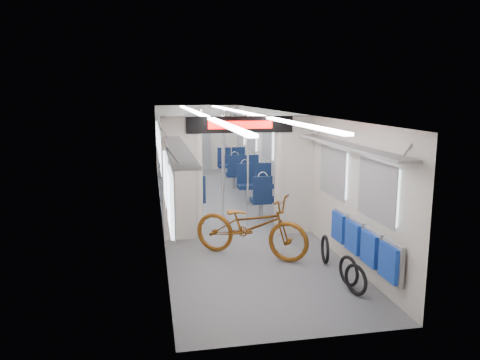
{
  "coord_description": "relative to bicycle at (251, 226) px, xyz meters",
  "views": [
    {
      "loc": [
        -1.64,
        -10.61,
        2.73
      ],
      "look_at": [
        0.05,
        -1.85,
        1.06
      ],
      "focal_mm": 35.0,
      "sensor_mm": 36.0,
      "label": 1
    }
  ],
  "objects": [
    {
      "name": "carriage",
      "position": [
        0.03,
        2.95,
        0.97
      ],
      "size": [
        12.0,
        12.02,
        2.31
      ],
      "color": "#515456",
      "rests_on": "ground"
    },
    {
      "name": "seat_bay_near_left",
      "position": [
        -0.9,
        3.48,
        -0.01
      ],
      "size": [
        0.88,
        1.93,
        1.06
      ],
      "color": "#0D1A39",
      "rests_on": "ground"
    },
    {
      "name": "seat_bay_near_right",
      "position": [
        0.97,
        3.14,
        -0.0
      ],
      "size": [
        0.89,
        1.98,
        1.07
      ],
      "color": "#0D1A39",
      "rests_on": "ground"
    },
    {
      "name": "bike_hoop_a",
      "position": [
        1.08,
        -1.78,
        -0.34
      ],
      "size": [
        0.18,
        0.44,
        0.44
      ],
      "primitive_type": "torus",
      "rotation": [
        1.57,
        0.0,
        1.87
      ],
      "color": "black",
      "rests_on": "ground"
    },
    {
      "name": "bike_hoop_b",
      "position": [
        1.11,
        -1.48,
        -0.33
      ],
      "size": [
        0.14,
        0.45,
        0.45
      ],
      "primitive_type": "torus",
      "rotation": [
        1.57,
        0.0,
        1.78
      ],
      "color": "black",
      "rests_on": "ground"
    },
    {
      "name": "flip_bench",
      "position": [
        1.39,
        -1.32,
        0.05
      ],
      "size": [
        0.12,
        2.13,
        0.54
      ],
      "color": "gray",
      "rests_on": "carriage"
    },
    {
      "name": "seat_bay_far_left",
      "position": [
        -0.9,
        6.97,
        0.01
      ],
      "size": [
        0.91,
        2.07,
        1.1
      ],
      "color": "#0D1A39",
      "rests_on": "ground"
    },
    {
      "name": "stanchion_far_right",
      "position": [
        0.36,
        5.07,
        0.62
      ],
      "size": [
        0.04,
        0.04,
        2.3
      ],
      "primitive_type": "cylinder",
      "color": "silver",
      "rests_on": "ground"
    },
    {
      "name": "stanchion_near_left",
      "position": [
        -0.22,
        1.62,
        0.62
      ],
      "size": [
        0.04,
        0.04,
        2.3
      ],
      "primitive_type": "cylinder",
      "color": "silver",
      "rests_on": "ground"
    },
    {
      "name": "bike_hoop_c",
      "position": [
        1.11,
        -0.56,
        -0.32
      ],
      "size": [
        0.12,
        0.47,
        0.47
      ],
      "primitive_type": "torus",
      "rotation": [
        1.57,
        0.0,
        1.41
      ],
      "color": "black",
      "rests_on": "ground"
    },
    {
      "name": "bicycle",
      "position": [
        0.0,
        0.0,
        0.0
      ],
      "size": [
        2.07,
        1.71,
        1.06
      ],
      "primitive_type": "imported",
      "rotation": [
        0.0,
        0.0,
        0.98
      ],
      "color": "brown",
      "rests_on": "ground"
    },
    {
      "name": "seat_bay_far_right",
      "position": [
        0.97,
        6.53,
        0.01
      ],
      "size": [
        0.9,
        2.05,
        1.09
      ],
      "color": "#0D1A39",
      "rests_on": "ground"
    },
    {
      "name": "stanchion_far_left",
      "position": [
        -0.29,
        4.78,
        0.62
      ],
      "size": [
        0.04,
        0.04,
        2.3
      ],
      "primitive_type": "cylinder",
      "color": "silver",
      "rests_on": "ground"
    },
    {
      "name": "stanchion_near_right",
      "position": [
        0.33,
        1.81,
        0.62
      ],
      "size": [
        0.04,
        0.04,
        2.3
      ],
      "primitive_type": "cylinder",
      "color": "silver",
      "rests_on": "ground"
    }
  ]
}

